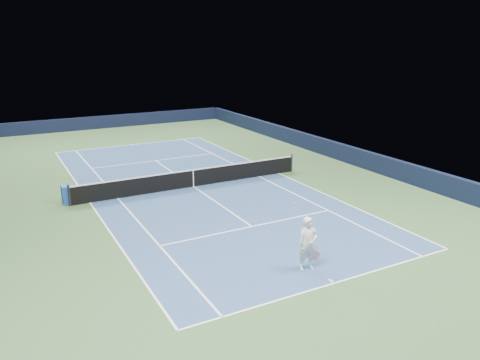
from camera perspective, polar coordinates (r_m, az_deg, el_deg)
name	(u,v)px	position (r m, az deg, el deg)	size (l,w,h in m)	color
ground	(193,187)	(25.49, -5.69, -0.82)	(40.00, 40.00, 0.00)	#33542D
wall_far	(107,122)	(43.88, -15.89, 6.84)	(22.00, 0.35, 1.10)	black
wall_right	(348,154)	(30.97, 13.09, 3.06)	(0.35, 40.00, 1.10)	black
court_surface	(193,187)	(25.49, -5.69, -0.81)	(10.97, 23.77, 0.01)	navy
baseline_far	(132,145)	(36.40, -13.00, 4.23)	(10.97, 0.08, 0.00)	white
baseline_near	(335,283)	(16.02, 11.46, -12.22)	(10.97, 0.08, 0.00)	white
sideline_doubles_right	(279,173)	(27.95, 4.72, 0.82)	(0.08, 23.77, 0.00)	white
sideline_doubles_left	(90,203)	(24.05, -17.83, -2.64)	(0.08, 23.77, 0.00)	white
sideline_singles_right	(259,176)	(27.25, 2.30, 0.45)	(0.08, 23.77, 0.00)	white
sideline_singles_left	(118,198)	(24.30, -14.67, -2.17)	(0.08, 23.77, 0.00)	white
service_line_far	(156,161)	(31.28, -10.25, 2.35)	(8.23, 0.08, 0.00)	white
service_line_near	(252,227)	(20.07, 1.46, -5.69)	(8.23, 0.08, 0.00)	white
center_service_line	(193,187)	(25.49, -5.69, -0.80)	(0.08, 12.80, 0.00)	white
center_mark_far	(133,145)	(36.26, -12.93, 4.18)	(0.08, 0.30, 0.00)	white
center_mark_near	(332,281)	(16.12, 11.11, -12.00)	(0.08, 0.30, 0.00)	white
tennis_net	(193,178)	(25.34, -5.72, 0.27)	(12.90, 0.10, 1.07)	black
sponsor_cube	(68,194)	(24.18, -20.22, -1.67)	(0.59, 0.53, 0.90)	blue
tennis_player	(308,244)	(16.35, 8.30, -7.71)	(0.88, 1.33, 2.13)	white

